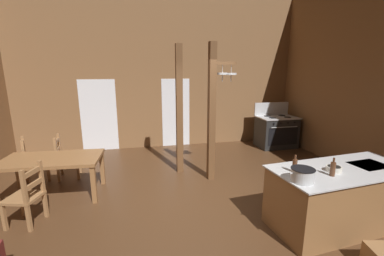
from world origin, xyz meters
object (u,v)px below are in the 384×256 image
at_px(kitchen_island, 341,197).
at_px(bottle_short_on_counter, 333,169).
at_px(ladderback_chair_at_table_end, 27,196).
at_px(mixing_bowl_on_counter, 334,169).
at_px(ladderback_chair_by_post, 33,160).
at_px(stockpot_on_counter, 302,175).
at_px(ladderback_chair_near_window, 66,157).
at_px(bottle_tall_on_counter, 295,165).
at_px(dining_table, 52,163).
at_px(stove_range, 276,131).

bearing_deg(kitchen_island, bottle_short_on_counter, -153.84).
distance_m(ladderback_chair_at_table_end, mixing_bowl_on_counter, 4.51).
relative_size(kitchen_island, ladderback_chair_by_post, 2.36).
relative_size(stockpot_on_counter, mixing_bowl_on_counter, 1.77).
bearing_deg(bottle_short_on_counter, kitchen_island, 26.16).
distance_m(ladderback_chair_near_window, ladderback_chair_at_table_end, 1.75).
xyz_separation_m(stockpot_on_counter, bottle_tall_on_counter, (0.09, 0.30, 0.01)).
xyz_separation_m(kitchen_island, bottle_tall_on_counter, (-0.81, 0.03, 0.55)).
relative_size(dining_table, ladderback_chair_at_table_end, 1.85).
relative_size(ladderback_chair_at_table_end, mixing_bowl_on_counter, 4.59).
relative_size(ladderback_chair_near_window, bottle_tall_on_counter, 3.81).
relative_size(stove_range, bottle_tall_on_counter, 5.29).
bearing_deg(bottle_tall_on_counter, stove_range, 62.45).
bearing_deg(ladderback_chair_by_post, bottle_tall_on_counter, -32.19).
height_order(ladderback_chair_at_table_end, mixing_bowl_on_counter, mixing_bowl_on_counter).
height_order(stove_range, bottle_short_on_counter, stove_range).
bearing_deg(ladderback_chair_by_post, kitchen_island, -28.17).
bearing_deg(bottle_tall_on_counter, ladderback_chair_near_window, 143.21).
xyz_separation_m(stove_range, dining_table, (-5.68, -1.95, 0.17)).
xyz_separation_m(ladderback_chair_by_post, bottle_tall_on_counter, (4.29, -2.70, 0.56)).
bearing_deg(ladderback_chair_near_window, stockpot_on_counter, -40.33).
relative_size(kitchen_island, mixing_bowl_on_counter, 10.83).
xyz_separation_m(kitchen_island, ladderback_chair_at_table_end, (-4.60, 1.03, -0.00)).
bearing_deg(dining_table, bottle_short_on_counter, -27.28).
bearing_deg(dining_table, ladderback_chair_near_window, 89.50).
xyz_separation_m(kitchen_island, stockpot_on_counter, (-0.90, -0.26, 0.54)).
bearing_deg(bottle_tall_on_counter, bottle_short_on_counter, -27.92).
bearing_deg(ladderback_chair_near_window, mixing_bowl_on_counter, -33.87).
height_order(dining_table, ladderback_chair_by_post, ladderback_chair_by_post).
bearing_deg(stove_range, kitchen_island, -107.10).
bearing_deg(bottle_short_on_counter, bottle_tall_on_counter, 152.08).
relative_size(dining_table, stockpot_on_counter, 4.80).
height_order(ladderback_chair_by_post, mixing_bowl_on_counter, mixing_bowl_on_counter).
height_order(stove_range, ladderback_chair_near_window, stove_range).
bearing_deg(ladderback_chair_near_window, bottle_short_on_counter, -35.96).
distance_m(stockpot_on_counter, bottle_tall_on_counter, 0.31).
relative_size(stove_range, ladderback_chair_near_window, 1.39).
height_order(ladderback_chair_by_post, bottle_tall_on_counter, bottle_tall_on_counter).
distance_m(ladderback_chair_near_window, ladderback_chair_by_post, 0.63).
xyz_separation_m(dining_table, bottle_tall_on_counter, (3.67, -1.89, 0.36)).
distance_m(dining_table, bottle_short_on_counter, 4.62).
bearing_deg(stove_range, dining_table, -161.01).
xyz_separation_m(stove_range, ladderback_chair_at_table_end, (-5.79, -2.85, -0.03)).
height_order(kitchen_island, bottle_short_on_counter, bottle_short_on_counter).
bearing_deg(ladderback_chair_near_window, bottle_tall_on_counter, -36.79).
distance_m(ladderback_chair_by_post, ladderback_chair_at_table_end, 1.78).
relative_size(ladderback_chair_at_table_end, stockpot_on_counter, 2.60).
xyz_separation_m(kitchen_island, ladderback_chair_by_post, (-5.10, 2.73, -0.00)).
height_order(stove_range, ladderback_chair_at_table_end, stove_range).
height_order(stove_range, ladderback_chair_by_post, stove_range).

